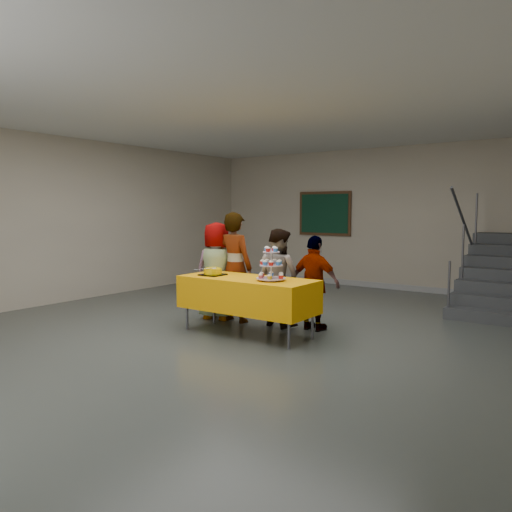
{
  "coord_description": "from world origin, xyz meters",
  "views": [
    {
      "loc": [
        4.11,
        -5.23,
        1.68
      ],
      "look_at": [
        0.15,
        0.3,
        1.05
      ],
      "focal_mm": 35.0,
      "sensor_mm": 36.0,
      "label": 1
    }
  ],
  "objects_px": {
    "bear_cake": "(213,271)",
    "schoolchild_d": "(315,283)",
    "bake_table": "(247,294)",
    "schoolchild_c": "(279,277)",
    "staircase": "(508,280)",
    "cupcake_stand": "(271,267)",
    "schoolchild_a": "(217,271)",
    "noticeboard": "(325,214)",
    "schoolchild_b": "(235,267)"
  },
  "relations": [
    {
      "from": "bake_table",
      "to": "schoolchild_b",
      "type": "relative_size",
      "value": 1.14
    },
    {
      "from": "schoolchild_a",
      "to": "noticeboard",
      "type": "relative_size",
      "value": 1.15
    },
    {
      "from": "cupcake_stand",
      "to": "schoolchild_a",
      "type": "xyz_separation_m",
      "value": [
        -1.37,
        0.54,
        -0.2
      ]
    },
    {
      "from": "bear_cake",
      "to": "noticeboard",
      "type": "xyz_separation_m",
      "value": [
        -0.86,
        4.93,
        0.77
      ]
    },
    {
      "from": "noticeboard",
      "to": "bear_cake",
      "type": "bearing_deg",
      "value": -80.11
    },
    {
      "from": "schoolchild_c",
      "to": "schoolchild_b",
      "type": "bearing_deg",
      "value": 26.18
    },
    {
      "from": "schoolchild_c",
      "to": "staircase",
      "type": "distance_m",
      "value": 4.18
    },
    {
      "from": "schoolchild_c",
      "to": "staircase",
      "type": "height_order",
      "value": "staircase"
    },
    {
      "from": "schoolchild_b",
      "to": "schoolchild_d",
      "type": "distance_m",
      "value": 1.28
    },
    {
      "from": "bake_table",
      "to": "bear_cake",
      "type": "distance_m",
      "value": 0.62
    },
    {
      "from": "cupcake_stand",
      "to": "schoolchild_b",
      "type": "distance_m",
      "value": 1.18
    },
    {
      "from": "bear_cake",
      "to": "schoolchild_d",
      "type": "relative_size",
      "value": 0.27
    },
    {
      "from": "staircase",
      "to": "schoolchild_b",
      "type": "bearing_deg",
      "value": -132.14
    },
    {
      "from": "schoolchild_d",
      "to": "staircase",
      "type": "relative_size",
      "value": 0.55
    },
    {
      "from": "noticeboard",
      "to": "schoolchild_c",
      "type": "bearing_deg",
      "value": -70.64
    },
    {
      "from": "bear_cake",
      "to": "bake_table",
      "type": "bearing_deg",
      "value": 6.79
    },
    {
      "from": "bear_cake",
      "to": "schoolchild_c",
      "type": "xyz_separation_m",
      "value": [
        0.61,
        0.75,
        -0.12
      ]
    },
    {
      "from": "bake_table",
      "to": "schoolchild_b",
      "type": "xyz_separation_m",
      "value": [
        -0.62,
        0.53,
        0.27
      ]
    },
    {
      "from": "schoolchild_c",
      "to": "cupcake_stand",
      "type": "bearing_deg",
      "value": 129.44
    },
    {
      "from": "bake_table",
      "to": "staircase",
      "type": "height_order",
      "value": "staircase"
    },
    {
      "from": "bake_table",
      "to": "bear_cake",
      "type": "height_order",
      "value": "bear_cake"
    },
    {
      "from": "schoolchild_c",
      "to": "noticeboard",
      "type": "bearing_deg",
      "value": -57.24
    },
    {
      "from": "bear_cake",
      "to": "staircase",
      "type": "height_order",
      "value": "staircase"
    },
    {
      "from": "bake_table",
      "to": "schoolchild_a",
      "type": "distance_m",
      "value": 1.1
    },
    {
      "from": "staircase",
      "to": "cupcake_stand",
      "type": "bearing_deg",
      "value": -117.73
    },
    {
      "from": "schoolchild_a",
      "to": "schoolchild_c",
      "type": "relative_size",
      "value": 1.06
    },
    {
      "from": "bake_table",
      "to": "schoolchild_b",
      "type": "height_order",
      "value": "schoolchild_b"
    },
    {
      "from": "bake_table",
      "to": "schoolchild_b",
      "type": "distance_m",
      "value": 0.86
    },
    {
      "from": "cupcake_stand",
      "to": "schoolchild_d",
      "type": "xyz_separation_m",
      "value": [
        0.22,
        0.77,
        -0.29
      ]
    },
    {
      "from": "bake_table",
      "to": "schoolchild_c",
      "type": "height_order",
      "value": "schoolchild_c"
    },
    {
      "from": "bake_table",
      "to": "schoolchild_d",
      "type": "relative_size",
      "value": 1.42
    },
    {
      "from": "staircase",
      "to": "noticeboard",
      "type": "xyz_separation_m",
      "value": [
        -3.96,
        0.84,
        1.11
      ]
    },
    {
      "from": "schoolchild_a",
      "to": "staircase",
      "type": "bearing_deg",
      "value": -147.27
    },
    {
      "from": "bake_table",
      "to": "schoolchild_c",
      "type": "bearing_deg",
      "value": 85.12
    },
    {
      "from": "cupcake_stand",
      "to": "bear_cake",
      "type": "height_order",
      "value": "cupcake_stand"
    },
    {
      "from": "schoolchild_b",
      "to": "staircase",
      "type": "bearing_deg",
      "value": -130.9
    },
    {
      "from": "bake_table",
      "to": "bear_cake",
      "type": "bearing_deg",
      "value": -173.21
    },
    {
      "from": "schoolchild_b",
      "to": "schoolchild_a",
      "type": "bearing_deg",
      "value": 5.49
    },
    {
      "from": "schoolchild_d",
      "to": "schoolchild_a",
      "type": "bearing_deg",
      "value": 12.54
    },
    {
      "from": "bear_cake",
      "to": "schoolchild_d",
      "type": "distance_m",
      "value": 1.43
    },
    {
      "from": "schoolchild_c",
      "to": "schoolchild_d",
      "type": "height_order",
      "value": "schoolchild_c"
    },
    {
      "from": "staircase",
      "to": "noticeboard",
      "type": "distance_m",
      "value": 4.19
    },
    {
      "from": "cupcake_stand",
      "to": "staircase",
      "type": "relative_size",
      "value": 0.19
    },
    {
      "from": "schoolchild_a",
      "to": "noticeboard",
      "type": "distance_m",
      "value": 4.47
    },
    {
      "from": "bake_table",
      "to": "schoolchild_b",
      "type": "bearing_deg",
      "value": 139.88
    },
    {
      "from": "cupcake_stand",
      "to": "schoolchild_a",
      "type": "bearing_deg",
      "value": 158.51
    },
    {
      "from": "bear_cake",
      "to": "schoolchild_b",
      "type": "bearing_deg",
      "value": 96.94
    },
    {
      "from": "bear_cake",
      "to": "schoolchild_a",
      "type": "xyz_separation_m",
      "value": [
        -0.4,
        0.57,
        -0.08
      ]
    },
    {
      "from": "cupcake_stand",
      "to": "schoolchild_c",
      "type": "distance_m",
      "value": 0.83
    },
    {
      "from": "bear_cake",
      "to": "schoolchild_c",
      "type": "bearing_deg",
      "value": 50.73
    }
  ]
}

